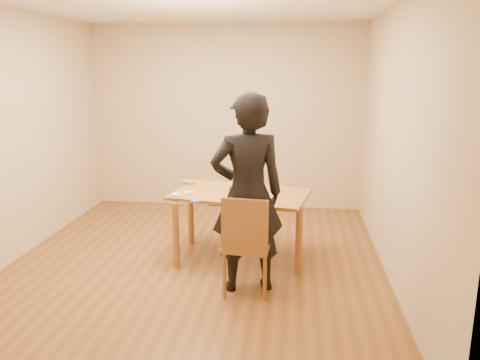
# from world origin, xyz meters

# --- Properties ---
(room_shell) EXTENTS (4.00, 4.50, 2.70)m
(room_shell) POSITION_xyz_m (0.00, 0.34, 1.35)
(room_shell) COLOR brown
(room_shell) RESTS_ON ground
(dining_table) EXTENTS (1.55, 1.10, 0.04)m
(dining_table) POSITION_xyz_m (0.46, 0.23, 0.73)
(dining_table) COLOR brown
(dining_table) RESTS_ON floor
(dining_chair) EXTENTS (0.48, 0.48, 0.04)m
(dining_chair) POSITION_xyz_m (0.61, -0.55, 0.45)
(dining_chair) COLOR brown
(dining_chair) RESTS_ON floor
(cake_plate) EXTENTS (0.27, 0.27, 0.02)m
(cake_plate) POSITION_xyz_m (0.45, 0.40, 0.76)
(cake_plate) COLOR #A9220B
(cake_plate) RESTS_ON dining_table
(cake) EXTENTS (0.24, 0.24, 0.08)m
(cake) POSITION_xyz_m (0.45, 0.40, 0.81)
(cake) COLOR white
(cake) RESTS_ON cake_plate
(frosting_dome) EXTENTS (0.24, 0.24, 0.03)m
(frosting_dome) POSITION_xyz_m (0.45, 0.40, 0.86)
(frosting_dome) COLOR white
(frosting_dome) RESTS_ON cake
(frosting_tub) EXTENTS (0.09, 0.09, 0.08)m
(frosting_tub) POSITION_xyz_m (0.47, -0.18, 0.79)
(frosting_tub) COLOR white
(frosting_tub) RESTS_ON dining_table
(frosting_lid) EXTENTS (0.09, 0.09, 0.01)m
(frosting_lid) POSITION_xyz_m (0.04, -0.18, 0.75)
(frosting_lid) COLOR #1C3AB8
(frosting_lid) RESTS_ON dining_table
(frosting_dollop) EXTENTS (0.04, 0.04, 0.02)m
(frosting_dollop) POSITION_xyz_m (0.04, -0.18, 0.76)
(frosting_dollop) COLOR white
(frosting_dollop) RESTS_ON frosting_lid
(ramekin_green) EXTENTS (0.08, 0.08, 0.04)m
(ramekin_green) POSITION_xyz_m (-0.18, -0.07, 0.77)
(ramekin_green) COLOR white
(ramekin_green) RESTS_ON dining_table
(ramekin_yellow) EXTENTS (0.08, 0.08, 0.04)m
(ramekin_yellow) POSITION_xyz_m (-0.08, 0.06, 0.77)
(ramekin_yellow) COLOR white
(ramekin_yellow) RESTS_ON dining_table
(ramekin_multi) EXTENTS (0.09, 0.09, 0.04)m
(ramekin_multi) POSITION_xyz_m (-0.19, -0.05, 0.77)
(ramekin_multi) COLOR white
(ramekin_multi) RESTS_ON dining_table
(candy_box_pink) EXTENTS (0.13, 0.09, 0.02)m
(candy_box_pink) POSITION_xyz_m (-0.19, 0.54, 0.76)
(candy_box_pink) COLOR #D23166
(candy_box_pink) RESTS_ON dining_table
(candy_box_green) EXTENTS (0.16, 0.10, 0.02)m
(candy_box_green) POSITION_xyz_m (-0.19, 0.54, 0.78)
(candy_box_green) COLOR green
(candy_box_green) RESTS_ON candy_box_pink
(spatula) EXTENTS (0.14, 0.02, 0.01)m
(spatula) POSITION_xyz_m (0.28, -0.29, 0.75)
(spatula) COLOR black
(spatula) RESTS_ON dining_table
(person) EXTENTS (0.78, 0.62, 1.86)m
(person) POSITION_xyz_m (0.61, -0.50, 0.93)
(person) COLOR black
(person) RESTS_ON floor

